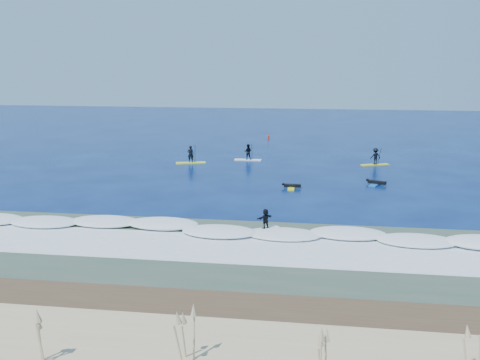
# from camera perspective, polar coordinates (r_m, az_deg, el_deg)

# --- Properties ---
(ground) EXTENTS (160.00, 160.00, 0.00)m
(ground) POSITION_cam_1_polar(r_m,az_deg,el_deg) (44.03, -1.04, -1.44)
(ground) COLOR #031242
(ground) RESTS_ON ground
(wet_sand_strip) EXTENTS (90.00, 5.00, 0.08)m
(wet_sand_strip) POSITION_cam_1_polar(r_m,az_deg,el_deg) (24.25, -9.32, -13.77)
(wet_sand_strip) COLOR #463120
(wet_sand_strip) RESTS_ON ground
(shallow_water) EXTENTS (90.00, 13.00, 0.01)m
(shallow_water) POSITION_cam_1_polar(r_m,az_deg,el_deg) (30.89, -5.18, -7.70)
(shallow_water) COLOR #344636
(shallow_water) RESTS_ON ground
(breaking_wave) EXTENTS (40.00, 6.00, 0.30)m
(breaking_wave) POSITION_cam_1_polar(r_m,az_deg,el_deg) (34.58, -3.67, -5.44)
(breaking_wave) COLOR white
(breaking_wave) RESTS_ON ground
(whitewater) EXTENTS (34.00, 5.00, 0.02)m
(whitewater) POSITION_cam_1_polar(r_m,az_deg,el_deg) (31.81, -4.77, -7.09)
(whitewater) COLOR silver
(whitewater) RESTS_ON ground
(dune_grass) EXTENTS (40.00, 4.00, 1.70)m
(dune_grass) POSITION_cam_1_polar(r_m,az_deg,el_deg) (18.83, -14.66, -15.90)
(dune_grass) COLOR tan
(dune_grass) RESTS_ON dune
(sup_paddler_left) EXTENTS (3.21, 1.69, 2.19)m
(sup_paddler_left) POSITION_cam_1_polar(r_m,az_deg,el_deg) (57.04, -5.29, 2.47)
(sup_paddler_left) COLOR #FEF71B
(sup_paddler_left) RESTS_ON ground
(sup_paddler_center) EXTENTS (2.94, 0.76, 2.06)m
(sup_paddler_center) POSITION_cam_1_polar(r_m,az_deg,el_deg) (58.50, 0.85, 2.86)
(sup_paddler_center) COLOR white
(sup_paddler_center) RESTS_ON ground
(sup_paddler_right) EXTENTS (3.05, 1.77, 2.09)m
(sup_paddler_right) POSITION_cam_1_polar(r_m,az_deg,el_deg) (57.45, 14.23, 2.34)
(sup_paddler_right) COLOR yellow
(sup_paddler_right) RESTS_ON ground
(prone_paddler_near) EXTENTS (1.66, 2.10, 0.44)m
(prone_paddler_near) POSITION_cam_1_polar(r_m,az_deg,el_deg) (46.08, 5.51, -0.67)
(prone_paddler_near) COLOR #FAF91B
(prone_paddler_near) RESTS_ON ground
(prone_paddler_far) EXTENTS (1.75, 2.33, 0.48)m
(prone_paddler_far) POSITION_cam_1_polar(r_m,az_deg,el_deg) (48.59, 14.30, -0.29)
(prone_paddler_far) COLOR #175CB2
(prone_paddler_far) RESTS_ON ground
(wave_surfer) EXTENTS (1.71, 1.71, 1.37)m
(wave_surfer) POSITION_cam_1_polar(r_m,az_deg,el_deg) (34.11, 2.74, -4.30)
(wave_surfer) COLOR white
(wave_surfer) RESTS_ON breaking_wave
(marker_buoy) EXTENTS (0.28, 0.28, 0.66)m
(marker_buoy) POSITION_cam_1_polar(r_m,az_deg,el_deg) (74.92, 3.04, 4.64)
(marker_buoy) COLOR red
(marker_buoy) RESTS_ON ground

